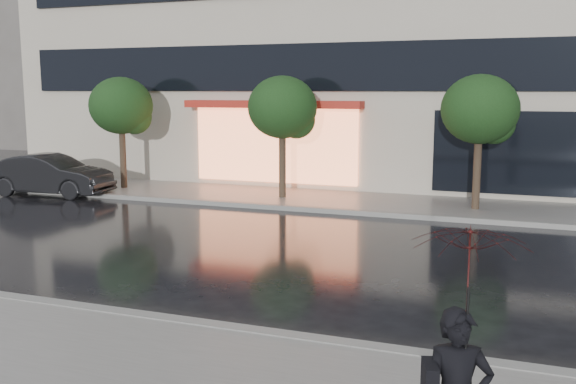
% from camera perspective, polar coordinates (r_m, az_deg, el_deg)
% --- Properties ---
extents(ground, '(120.00, 120.00, 0.00)m').
position_cam_1_polar(ground, '(10.62, -4.36, -10.45)').
color(ground, black).
rests_on(ground, ground).
extents(sidewalk_far, '(60.00, 3.50, 0.12)m').
position_cam_1_polar(sidewalk_far, '(20.10, 7.79, -0.99)').
color(sidewalk_far, slate).
rests_on(sidewalk_far, ground).
extents(curb_near, '(60.00, 0.25, 0.14)m').
position_cam_1_polar(curb_near, '(9.76, -6.84, -11.86)').
color(curb_near, gray).
rests_on(curb_near, ground).
extents(curb_far, '(60.00, 0.25, 0.14)m').
position_cam_1_polar(curb_far, '(18.42, 6.62, -1.85)').
color(curb_far, gray).
rests_on(curb_far, ground).
extents(bg_building_left, '(14.00, 10.00, 12.00)m').
position_cam_1_polar(bg_building_left, '(47.68, -22.87, 11.34)').
color(bg_building_left, '#59544F').
rests_on(bg_building_left, ground).
extents(tree_far_west, '(2.20, 2.20, 3.99)m').
position_cam_1_polar(tree_far_west, '(23.20, -14.46, 7.26)').
color(tree_far_west, '#33261C').
rests_on(tree_far_west, ground).
extents(tree_mid_west, '(2.20, 2.20, 3.99)m').
position_cam_1_polar(tree_mid_west, '(20.42, -0.32, 7.33)').
color(tree_mid_west, '#33261C').
rests_on(tree_mid_west, ground).
extents(tree_mid_east, '(2.20, 2.20, 3.99)m').
position_cam_1_polar(tree_mid_east, '(19.18, 16.86, 6.83)').
color(tree_mid_east, '#33261C').
rests_on(tree_mid_east, ground).
extents(parked_car, '(4.33, 1.83, 1.39)m').
position_cam_1_polar(parked_car, '(23.11, -20.40, 1.43)').
color(parked_car, black).
rests_on(parked_car, ground).
extents(pedestrian_with_umbrella, '(1.19, 1.20, 2.35)m').
position_cam_1_polar(pedestrian_with_umbrella, '(5.58, 15.43, -10.90)').
color(pedestrian_with_umbrella, black).
rests_on(pedestrian_with_umbrella, sidewalk_near).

